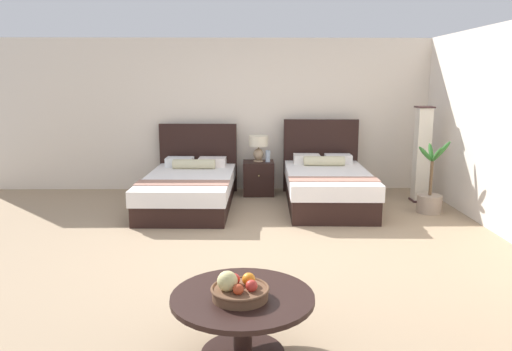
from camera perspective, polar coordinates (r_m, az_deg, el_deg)
The scene contains 11 objects.
ground_plane at distance 5.45m, azimuth 0.68°, elevation -8.87°, with size 9.46×10.02×0.02m, color #9C8365.
wall_back at distance 8.36m, azimuth 0.11°, elevation 7.03°, with size 9.46×0.12×2.52m, color silver.
bed_near_window at distance 7.34m, azimuth -7.67°, elevation -1.43°, with size 1.33×2.24×1.13m.
bed_near_corner at distance 7.37m, azimuth 8.23°, elevation -1.16°, with size 1.27×2.11×1.21m.
nightstand at distance 8.00m, azimuth 0.29°, elevation -0.29°, with size 0.50×0.47×0.54m.
table_lamp at distance 7.93m, azimuth 0.29°, elevation 3.60°, with size 0.31×0.31×0.42m.
vase at distance 7.91m, azimuth 1.38°, elevation 2.25°, with size 0.08×0.08×0.19m.
coffee_table at distance 3.42m, azimuth -1.56°, elevation -15.48°, with size 0.96×0.96×0.44m.
fruit_bowl at distance 3.29m, azimuth -2.02°, elevation -13.08°, with size 0.39×0.39×0.20m.
floor_lamp_corner at distance 7.89m, azimuth 18.67°, elevation 2.32°, with size 0.25×0.25×1.46m.
potted_palm at distance 7.34m, azimuth 19.52°, elevation -2.32°, with size 0.47×0.44×1.04m.
Camera 1 is at (-0.14, -5.13, 1.85)m, focal length 34.49 mm.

